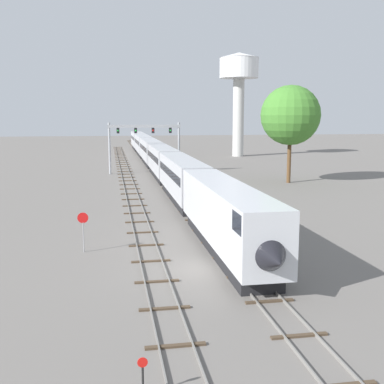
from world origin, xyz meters
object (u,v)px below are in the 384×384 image
object	(u,v)px
trackside_tree_left	(290,115)
signal_gantry	(144,136)
passenger_train	(155,155)
switch_stand	(143,383)
stop_sign	(83,226)
water_tower	(239,76)

from	to	relation	value
trackside_tree_left	signal_gantry	bearing A→B (deg)	143.21
passenger_train	switch_stand	bearing A→B (deg)	-95.84
stop_sign	signal_gantry	bearing A→B (deg)	80.42
trackside_tree_left	water_tower	bearing A→B (deg)	84.09
switch_stand	trackside_tree_left	bearing A→B (deg)	63.83
signal_gantry	trackside_tree_left	size ratio (longest dim) A/B	0.87
switch_stand	trackside_tree_left	world-z (taller)	trackside_tree_left
water_tower	trackside_tree_left	bearing A→B (deg)	-95.91
trackside_tree_left	passenger_train	bearing A→B (deg)	131.32
switch_stand	stop_sign	xyz separation A→B (m)	(-2.90, 18.47, 1.35)
trackside_tree_left	switch_stand	bearing A→B (deg)	-116.17
signal_gantry	water_tower	size ratio (longest dim) A/B	0.51
passenger_train	stop_sign	size ratio (longest dim) A/B	43.31
water_tower	trackside_tree_left	distance (m)	46.03
water_tower	switch_stand	xyz separation A→B (m)	(-29.09, -94.66, -17.99)
signal_gantry	trackside_tree_left	xyz separation A→B (m)	(19.59, -14.65, 3.45)
water_tower	switch_stand	distance (m)	100.65
passenger_train	water_tower	bearing A→B (deg)	48.90
switch_stand	water_tower	bearing A→B (deg)	72.92
water_tower	passenger_train	bearing A→B (deg)	-131.10
signal_gantry	stop_sign	bearing A→B (deg)	-99.58
signal_gantry	switch_stand	distance (m)	64.81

